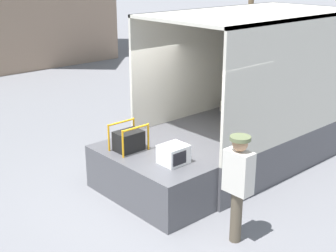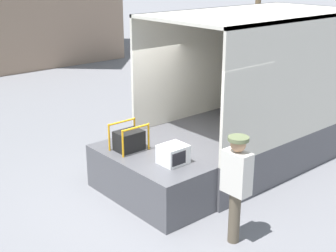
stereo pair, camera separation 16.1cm
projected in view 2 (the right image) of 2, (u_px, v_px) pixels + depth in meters
ground_plane at (172, 188)px, 8.99m from camera, size 160.00×160.00×0.00m
box_truck at (299, 101)px, 11.14m from camera, size 6.82×2.48×3.18m
tailgate_deck at (148, 177)px, 8.50m from camera, size 1.15×2.36×0.84m
microwave at (173, 154)px, 8.00m from camera, size 0.46×0.41×0.33m
portable_generator at (130, 140)px, 8.58m from camera, size 0.61×0.47×0.51m
worker_person at (236, 179)px, 6.94m from camera, size 0.31×0.44×1.74m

